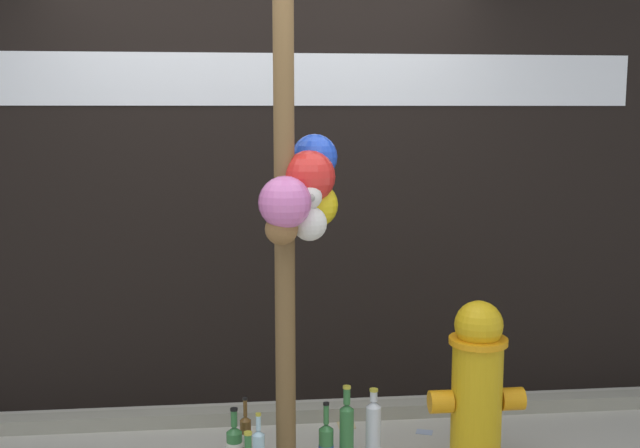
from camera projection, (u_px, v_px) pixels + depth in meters
name	position (u px, v px, depth m)	size (l,w,h in m)	color
building_wall	(262.00, 73.00, 4.59)	(10.00, 0.21, 3.98)	black
curb_strip	(268.00, 414.00, 4.47)	(8.00, 0.12, 0.08)	gray
memorial_post	(296.00, 164.00, 3.63)	(0.49, 0.52, 2.73)	brown
fire_hydrant	(477.00, 385.00, 3.84)	(0.47, 0.29, 0.85)	gold
bottle_1	(234.00, 445.00, 3.88)	(0.08, 0.08, 0.31)	#337038
bottle_3	(326.00, 446.00, 3.88)	(0.08, 0.08, 0.34)	#337038
bottle_4	(347.00, 433.00, 3.88)	(0.07, 0.07, 0.42)	#337038
bottle_5	(246.00, 437.00, 3.98)	(0.06, 0.06, 0.33)	brown
bottle_6	(373.00, 430.00, 3.93)	(0.08, 0.08, 0.39)	silver
litter_0	(424.00, 432.00, 4.32)	(0.07, 0.09, 0.01)	#8C99B2
litter_1	(346.00, 424.00, 4.43)	(0.10, 0.12, 0.01)	tan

